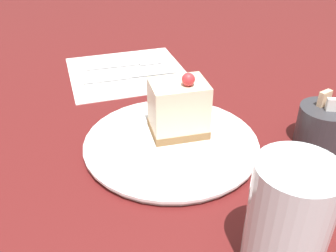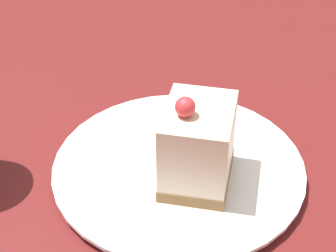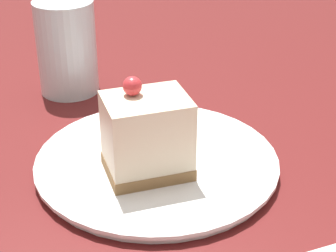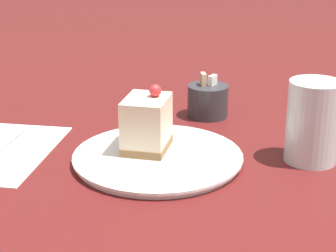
{
  "view_description": "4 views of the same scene",
  "coord_description": "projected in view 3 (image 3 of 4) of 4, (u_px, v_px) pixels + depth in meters",
  "views": [
    {
      "loc": [
        0.4,
        -0.13,
        0.31
      ],
      "look_at": [
        -0.01,
        -0.01,
        0.04
      ],
      "focal_mm": 40.0,
      "sensor_mm": 36.0,
      "label": 1
    },
    {
      "loc": [
        -0.07,
        0.41,
        0.37
      ],
      "look_at": [
        -0.01,
        0.01,
        0.06
      ],
      "focal_mm": 60.0,
      "sensor_mm": 36.0,
      "label": 2
    },
    {
      "loc": [
        -0.48,
        0.16,
        0.31
      ],
      "look_at": [
        -0.02,
        -0.01,
        0.05
      ],
      "focal_mm": 60.0,
      "sensor_mm": 36.0,
      "label": 3
    },
    {
      "loc": [
        0.13,
        -0.74,
        0.34
      ],
      "look_at": [
        0.0,
        -0.02,
        0.06
      ],
      "focal_mm": 60.0,
      "sensor_mm": 36.0,
      "label": 4
    }
  ],
  "objects": [
    {
      "name": "plate",
      "position": [
        155.0,
        162.0,
        0.57
      ],
      "size": [
        0.25,
        0.25,
        0.01
      ],
      "color": "white",
      "rests_on": "ground_plane"
    },
    {
      "name": "drinking_glass",
      "position": [
        67.0,
        47.0,
        0.72
      ],
      "size": [
        0.08,
        0.08,
        0.12
      ],
      "color": "silver",
      "rests_on": "ground_plane"
    },
    {
      "name": "ground_plane",
      "position": [
        152.0,
        160.0,
        0.59
      ],
      "size": [
        4.0,
        4.0,
        0.0
      ],
      "primitive_type": "plane",
      "color": "#5B1919"
    },
    {
      "name": "cake_slice",
      "position": [
        147.0,
        135.0,
        0.53
      ],
      "size": [
        0.07,
        0.08,
        0.1
      ],
      "rotation": [
        0.0,
        0.0,
        -0.05
      ],
      "color": "olive",
      "rests_on": "plate"
    }
  ]
}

